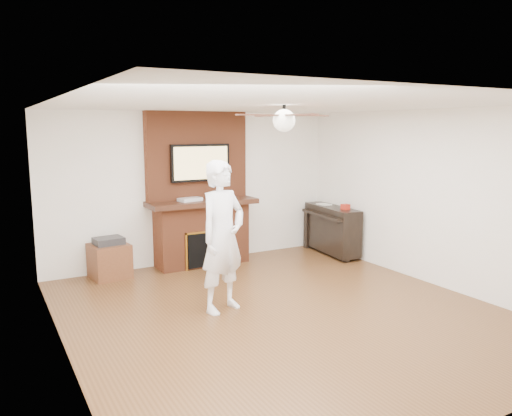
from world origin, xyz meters
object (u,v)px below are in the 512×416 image
side_table (109,259)px  piano (332,229)px  fireplace (200,204)px  person (223,237)px

side_table → piano: (3.80, -0.48, 0.18)m
fireplace → piano: bearing=-13.4°
person → side_table: bearing=94.2°
side_table → piano: 3.84m
person → side_table: size_ratio=3.01×
fireplace → person: 2.21m
person → side_table: person is taller
side_table → piano: bearing=-13.7°
side_table → piano: piano is taller
fireplace → piano: size_ratio=1.86×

